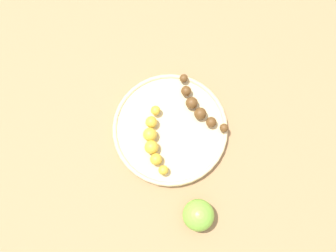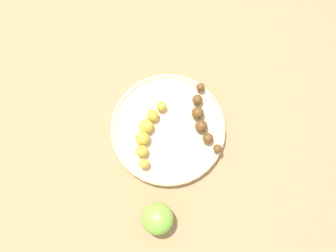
{
  "view_description": "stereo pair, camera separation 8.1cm",
  "coord_description": "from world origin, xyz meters",
  "px_view_note": "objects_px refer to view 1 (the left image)",
  "views": [
    {
      "loc": [
        0.0,
        -0.2,
        0.82
      ],
      "look_at": [
        0.0,
        0.0,
        0.04
      ],
      "focal_mm": 38.89,
      "sensor_mm": 36.0,
      "label": 1
    },
    {
      "loc": [
        0.08,
        -0.18,
        0.82
      ],
      "look_at": [
        0.0,
        0.0,
        0.04
      ],
      "focal_mm": 38.89,
      "sensor_mm": 36.0,
      "label": 2
    }
  ],
  "objects_px": {
    "fruit_bowl": "(168,129)",
    "banana_overripe": "(196,107)",
    "banana_spotted": "(151,140)",
    "apple_green": "(196,215)"
  },
  "relations": [
    {
      "from": "banana_overripe",
      "to": "banana_spotted",
      "type": "xyz_separation_m",
      "value": [
        -0.1,
        -0.08,
        0.0
      ]
    },
    {
      "from": "fruit_bowl",
      "to": "banana_overripe",
      "type": "bearing_deg",
      "value": 37.66
    },
    {
      "from": "fruit_bowl",
      "to": "banana_spotted",
      "type": "bearing_deg",
      "value": -138.18
    },
    {
      "from": "fruit_bowl",
      "to": "apple_green",
      "type": "relative_size",
      "value": 3.89
    },
    {
      "from": "fruit_bowl",
      "to": "apple_green",
      "type": "distance_m",
      "value": 0.2
    },
    {
      "from": "banana_overripe",
      "to": "apple_green",
      "type": "relative_size",
      "value": 2.01
    },
    {
      "from": "banana_spotted",
      "to": "banana_overripe",
      "type": "bearing_deg",
      "value": -149.75
    },
    {
      "from": "fruit_bowl",
      "to": "banana_spotted",
      "type": "relative_size",
      "value": 1.68
    },
    {
      "from": "fruit_bowl",
      "to": "banana_overripe",
      "type": "height_order",
      "value": "banana_overripe"
    },
    {
      "from": "banana_overripe",
      "to": "apple_green",
      "type": "height_order",
      "value": "apple_green"
    }
  ]
}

